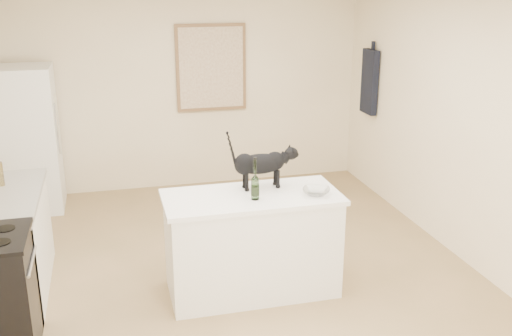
# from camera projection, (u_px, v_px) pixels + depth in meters

# --- Properties ---
(floor) EXTENTS (5.50, 5.50, 0.00)m
(floor) POSITION_uv_depth(u_px,v_px,m) (236.00, 280.00, 5.42)
(floor) COLOR #9E7C54
(floor) RESTS_ON ground
(wall_back) EXTENTS (4.50, 0.00, 4.50)m
(wall_back) POSITION_uv_depth(u_px,v_px,m) (188.00, 88.00, 7.55)
(wall_back) COLOR beige
(wall_back) RESTS_ON ground
(wall_front) EXTENTS (4.50, 0.00, 4.50)m
(wall_front) POSITION_uv_depth(u_px,v_px,m) (375.00, 315.00, 2.49)
(wall_front) COLOR beige
(wall_front) RESTS_ON ground
(wall_right) EXTENTS (0.00, 5.50, 5.50)m
(wall_right) POSITION_uv_depth(u_px,v_px,m) (468.00, 128.00, 5.55)
(wall_right) COLOR beige
(wall_right) RESTS_ON ground
(island_base) EXTENTS (1.44, 0.67, 0.86)m
(island_base) POSITION_uv_depth(u_px,v_px,m) (252.00, 246.00, 5.13)
(island_base) COLOR white
(island_base) RESTS_ON floor
(island_top) EXTENTS (1.50, 0.70, 0.04)m
(island_top) POSITION_uv_depth(u_px,v_px,m) (252.00, 197.00, 4.99)
(island_top) COLOR white
(island_top) RESTS_ON island_base
(left_cabinets) EXTENTS (0.60, 1.40, 0.86)m
(left_cabinets) POSITION_uv_depth(u_px,v_px,m) (8.00, 247.00, 5.10)
(left_cabinets) COLOR white
(left_cabinets) RESTS_ON floor
(left_countertop) EXTENTS (0.62, 1.44, 0.04)m
(left_countertop) POSITION_uv_depth(u_px,v_px,m) (1.00, 198.00, 4.96)
(left_countertop) COLOR gray
(left_countertop) RESTS_ON left_cabinets
(fridge) EXTENTS (0.68, 0.68, 1.70)m
(fridge) POSITION_uv_depth(u_px,v_px,m) (28.00, 140.00, 6.86)
(fridge) COLOR white
(fridge) RESTS_ON floor
(artwork_frame) EXTENTS (0.90, 0.03, 1.10)m
(artwork_frame) POSITION_uv_depth(u_px,v_px,m) (211.00, 68.00, 7.52)
(artwork_frame) COLOR brown
(artwork_frame) RESTS_ON wall_back
(artwork_canvas) EXTENTS (0.82, 0.00, 1.02)m
(artwork_canvas) POSITION_uv_depth(u_px,v_px,m) (211.00, 68.00, 7.50)
(artwork_canvas) COLOR beige
(artwork_canvas) RESTS_ON wall_back
(hanging_garment) EXTENTS (0.08, 0.34, 0.80)m
(hanging_garment) POSITION_uv_depth(u_px,v_px,m) (370.00, 82.00, 7.40)
(hanging_garment) COLOR black
(hanging_garment) RESTS_ON wall_right
(black_cat) EXTENTS (0.57, 0.18, 0.39)m
(black_cat) POSITION_uv_depth(u_px,v_px,m) (260.00, 166.00, 5.09)
(black_cat) COLOR black
(black_cat) RESTS_ON island_top
(wine_bottle) EXTENTS (0.09, 0.09, 0.32)m
(wine_bottle) POSITION_uv_depth(u_px,v_px,m) (255.00, 181.00, 4.84)
(wine_bottle) COLOR #285020
(wine_bottle) RESTS_ON island_top
(glass_bowl) EXTENTS (0.30, 0.30, 0.06)m
(glass_bowl) POSITION_uv_depth(u_px,v_px,m) (316.00, 192.00, 4.98)
(glass_bowl) COLOR silver
(glass_bowl) RESTS_ON island_top
(fridge_paper) EXTENTS (0.02, 0.15, 0.19)m
(fridge_paper) POSITION_uv_depth(u_px,v_px,m) (55.00, 102.00, 6.82)
(fridge_paper) COLOR white
(fridge_paper) RESTS_ON fridge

